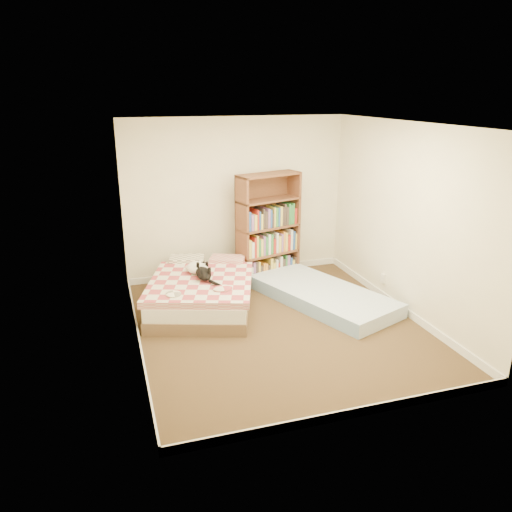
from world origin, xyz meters
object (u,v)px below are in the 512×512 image
object	(u,v)px
bed	(202,291)
black_cat	(203,272)
floor_mattress	(322,295)
bookshelf	(268,242)
white_dog	(198,268)

from	to	relation	value
bed	black_cat	bearing A→B (deg)	-60.41
floor_mattress	bed	bearing A→B (deg)	145.70
bookshelf	white_dog	xyz separation A→B (m)	(-1.24, -0.64, -0.08)
black_cat	white_dog	bearing A→B (deg)	104.79
bookshelf	white_dog	size ratio (longest dim) A/B	4.57
floor_mattress	white_dog	size ratio (longest dim) A/B	5.89
floor_mattress	white_dog	xyz separation A→B (m)	(-1.67, 0.51, 0.42)
white_dog	floor_mattress	bearing A→B (deg)	-8.11
floor_mattress	black_cat	distance (m)	1.72
bed	white_dog	size ratio (longest dim) A/B	5.84
bookshelf	black_cat	size ratio (longest dim) A/B	2.31
bed	black_cat	xyz separation A→B (m)	(0.01, -0.07, 0.29)
black_cat	white_dog	distance (m)	0.20
bed	floor_mattress	bearing A→B (deg)	5.20
black_cat	white_dog	xyz separation A→B (m)	(-0.03, 0.19, 0.01)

